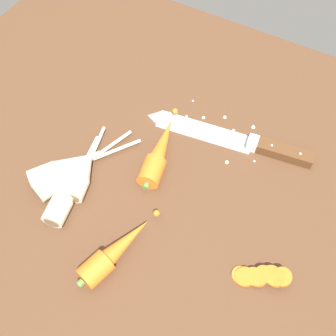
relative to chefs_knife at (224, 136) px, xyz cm
name	(u,v)px	position (x,y,z in cm)	size (l,w,h in cm)	color
ground_plane	(173,170)	(-6.03, -10.73, -2.65)	(120.00, 90.00, 4.00)	brown
chefs_knife	(224,136)	(0.00, 0.00, 0.00)	(34.83, 8.32, 4.18)	silver
whole_carrot	(159,153)	(-9.08, -10.83, 1.45)	(7.25, 19.47, 4.20)	orange
whole_carrot_second	(114,252)	(-5.65, -31.97, 1.45)	(7.70, 17.92, 4.20)	orange
parsnip_front	(67,166)	(-22.75, -21.95, 1.33)	(14.61, 19.73, 4.00)	beige
parsnip_mid_left	(69,172)	(-21.74, -22.74, 1.33)	(9.19, 21.63, 4.00)	beige
parsnip_mid_right	(67,192)	(-19.48, -26.37, 1.33)	(6.38, 20.26, 4.00)	beige
parsnip_back	(83,172)	(-19.42, -21.65, 1.33)	(6.59, 17.30, 4.00)	beige
carrot_slice_stack	(261,276)	(17.43, -23.49, 0.56)	(9.19, 5.69, 3.40)	orange
mince_crumbs	(217,127)	(-2.38, 1.75, -0.29)	(21.00, 11.58, 0.84)	silver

